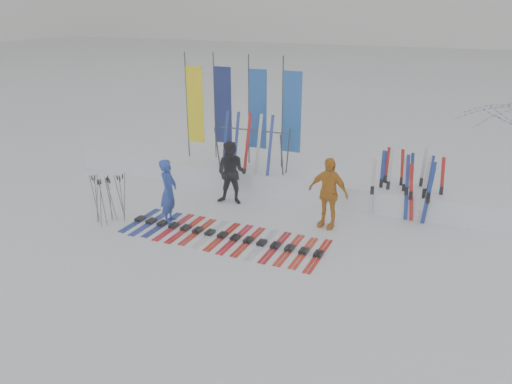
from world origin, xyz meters
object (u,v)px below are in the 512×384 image
at_px(person_yellow, 328,193).
at_px(ski_rack, 252,144).
at_px(person_blue, 169,191).
at_px(ski_row, 223,236).
at_px(person_black, 232,173).

distance_m(person_yellow, ski_rack, 3.23).
height_order(person_blue, ski_row, person_blue).
bearing_deg(person_black, ski_rack, 77.59).
bearing_deg(person_black, person_yellow, -18.16).
relative_size(person_blue, person_black, 0.94).
height_order(person_blue, person_black, person_black).
bearing_deg(ski_row, ski_rack, 102.08).
bearing_deg(ski_rack, person_black, -92.94).
bearing_deg(ski_row, person_yellow, 37.56).
bearing_deg(person_blue, ski_row, -114.28).
bearing_deg(ski_row, person_blue, 170.71).
distance_m(person_blue, ski_row, 1.82).
xyz_separation_m(person_black, person_yellow, (2.80, -0.43, 0.01)).
xyz_separation_m(ski_row, ski_rack, (-0.69, 3.22, 1.35)).
relative_size(ski_row, ski_rack, 2.38).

